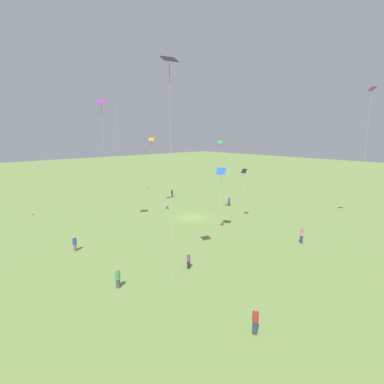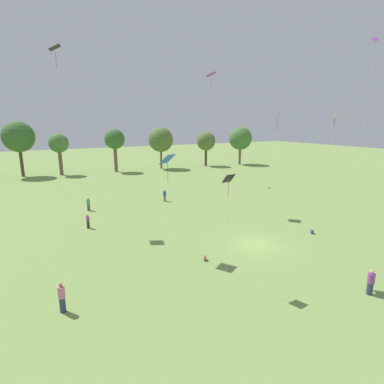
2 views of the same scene
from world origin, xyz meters
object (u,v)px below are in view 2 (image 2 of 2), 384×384
at_px(person_0, 371,282).
at_px(picnic_bag_2, 312,232).
at_px(kite_3, 168,161).
at_px(kite_4, 55,55).
at_px(kite_0, 277,127).
at_px(kite_2, 373,59).
at_px(kite_7, 211,80).
at_px(person_2, 165,195).
at_px(picnic_bag_1, 205,258).
at_px(kite_1, 228,183).
at_px(person_5, 88,204).
at_px(kite_6, 335,120).
at_px(picnic_bag_0, 269,188).
at_px(person_1, 62,297).
at_px(person_4, 88,221).

relative_size(person_0, picnic_bag_2, 3.52).
distance_m(kite_3, picnic_bag_2, 17.05).
bearing_deg(person_0, kite_4, -173.48).
bearing_deg(kite_0, kite_2, -164.41).
bearing_deg(kite_7, person_2, -60.22).
relative_size(kite_2, picnic_bag_1, 45.69).
bearing_deg(kite_4, kite_1, 82.63).
height_order(person_5, kite_6, kite_6).
relative_size(kite_3, kite_6, 0.71).
xyz_separation_m(kite_0, picnic_bag_0, (20.40, 21.86, -10.67)).
bearing_deg(person_2, person_5, -61.36).
xyz_separation_m(person_1, picnic_bag_1, (11.11, 1.79, -0.79)).
relative_size(kite_7, picnic_bag_2, 34.66).
bearing_deg(picnic_bag_0, picnic_bag_2, -121.50).
bearing_deg(person_5, person_1, 91.92).
distance_m(kite_4, picnic_bag_1, 25.14).
xyz_separation_m(kite_0, kite_4, (-12.16, 19.19, 7.01)).
height_order(kite_0, picnic_bag_0, kite_0).
height_order(kite_1, kite_7, kite_7).
relative_size(person_0, picnic_bag_0, 4.16).
relative_size(kite_0, kite_1, 1.51).
bearing_deg(person_4, kite_2, -97.91).
relative_size(kite_4, picnic_bag_2, 38.10).
bearing_deg(picnic_bag_1, person_4, 118.98).
distance_m(person_2, picnic_bag_0, 19.42).
height_order(kite_2, picnic_bag_0, kite_2).
relative_size(person_1, kite_2, 0.09).
height_order(person_2, picnic_bag_1, person_2).
bearing_deg(kite_4, picnic_bag_0, 155.83).
bearing_deg(kite_3, picnic_bag_1, 141.66).
xyz_separation_m(person_4, kite_0, (10.84, -16.09, 10.02)).
xyz_separation_m(person_4, picnic_bag_2, (19.89, -12.76, -0.60)).
xyz_separation_m(kite_4, kite_7, (17.05, -2.64, -1.57)).
bearing_deg(person_5, kite_1, 118.25).
height_order(kite_0, kite_3, kite_0).
bearing_deg(person_1, kite_1, 62.29).
distance_m(person_5, kite_7, 22.10).
bearing_deg(kite_0, picnic_bag_0, -134.52).
xyz_separation_m(person_1, person_4, (4.07, 14.50, -0.17)).
relative_size(person_0, kite_1, 0.22).
height_order(person_5, kite_0, kite_0).
bearing_deg(picnic_bag_1, kite_1, -99.30).
distance_m(kite_2, kite_6, 11.05).
distance_m(kite_1, kite_2, 28.00).
distance_m(person_4, person_5, 7.04).
relative_size(person_1, kite_4, 0.10).
xyz_separation_m(kite_7, picnic_bag_1, (-8.68, -13.17, -16.09)).
bearing_deg(kite_2, kite_3, -100.42).
distance_m(person_4, kite_4, 17.37).
distance_m(person_0, person_1, 19.66).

